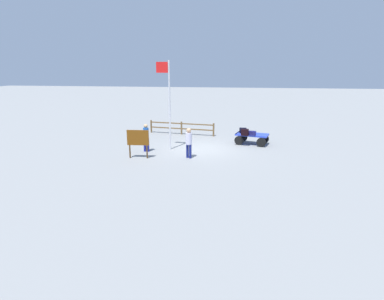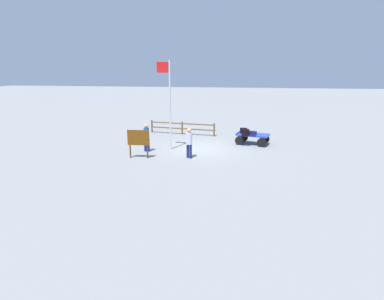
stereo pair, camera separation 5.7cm
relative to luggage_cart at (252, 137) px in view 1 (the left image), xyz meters
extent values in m
plane|color=gray|center=(3.02, 1.68, -0.48)|extent=(120.00, 120.00, 0.00)
cube|color=blue|center=(-0.02, 0.00, 0.14)|extent=(2.19, 1.49, 0.10)
cube|color=blue|center=(0.90, -0.23, 0.14)|extent=(0.32, 0.96, 0.10)
cylinder|color=black|center=(0.79, 0.35, -0.19)|extent=(0.58, 0.26, 0.57)
cylinder|color=black|center=(0.53, -0.68, -0.19)|extent=(0.58, 0.26, 0.57)
cylinder|color=black|center=(-0.57, 0.69, -0.19)|extent=(0.58, 0.26, 0.57)
cylinder|color=black|center=(-0.83, -0.34, -0.19)|extent=(0.58, 0.26, 0.57)
cube|color=black|center=(0.46, 0.59, 0.39)|extent=(0.48, 0.31, 0.40)
cube|color=#181753|center=(0.07, 0.41, 0.32)|extent=(0.65, 0.42, 0.26)
cube|color=black|center=(0.57, -0.19, 0.35)|extent=(0.45, 0.30, 0.32)
cylinder|color=navy|center=(3.39, 3.78, -0.10)|extent=(0.14, 0.14, 0.77)
cylinder|color=navy|center=(3.56, 3.68, -0.10)|extent=(0.14, 0.14, 0.77)
cylinder|color=silver|center=(3.48, 3.73, 0.60)|extent=(0.46, 0.46, 0.63)
sphere|color=tan|center=(3.48, 3.73, 1.04)|extent=(0.26, 0.26, 0.26)
cylinder|color=navy|center=(6.04, 2.78, -0.07)|extent=(0.14, 0.14, 0.81)
cylinder|color=navy|center=(6.24, 2.77, -0.07)|extent=(0.14, 0.14, 0.81)
cylinder|color=#1F57B0|center=(6.14, 2.77, 0.63)|extent=(0.33, 0.33, 0.59)
sphere|color=tan|center=(6.14, 2.77, 1.04)|extent=(0.22, 0.22, 0.22)
cylinder|color=silver|center=(4.87, 2.03, 2.11)|extent=(0.10, 0.10, 5.17)
cube|color=red|center=(5.28, 2.03, 4.29)|extent=(0.71, 0.14, 0.60)
cylinder|color=#4C3319|center=(5.70, 4.13, -0.12)|extent=(0.08, 0.08, 0.72)
cylinder|color=#4C3319|center=(6.64, 4.20, -0.12)|extent=(0.08, 0.08, 0.72)
cube|color=brown|center=(6.17, 4.16, 0.65)|extent=(1.18, 0.15, 0.83)
cylinder|color=brown|center=(2.60, -1.95, -0.01)|extent=(0.12, 0.12, 0.94)
cylinder|color=brown|center=(4.98, -2.28, -0.01)|extent=(0.12, 0.12, 0.94)
cylinder|color=brown|center=(7.37, -2.61, -0.01)|extent=(0.12, 0.12, 0.94)
cube|color=brown|center=(4.98, -2.28, 0.32)|extent=(4.78, 0.74, 0.08)
cube|color=brown|center=(4.98, -2.28, -0.06)|extent=(4.78, 0.74, 0.08)
camera|label=1|loc=(0.90, 19.74, 4.28)|focal=29.04mm
camera|label=2|loc=(0.85, 19.73, 4.28)|focal=29.04mm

